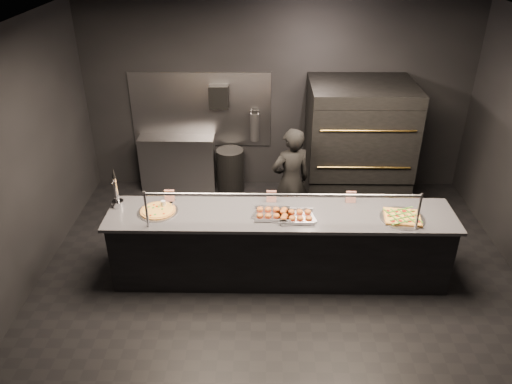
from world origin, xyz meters
TOP-DOWN VIEW (x-y plane):
  - room at (-0.02, 0.05)m, footprint 6.04×6.00m
  - service_counter at (0.00, -0.00)m, footprint 4.10×0.78m
  - pizza_oven at (1.20, 1.90)m, footprint 1.50×1.23m
  - prep_shelf at (-1.60, 2.32)m, footprint 1.20×0.35m
  - towel_dispenser at (-0.90, 2.39)m, footprint 0.30×0.20m
  - fire_extinguisher at (-0.35, 2.40)m, footprint 0.14×0.14m
  - beer_tap at (-1.95, 0.13)m, footprint 0.14×0.19m
  - round_pizza at (-1.45, 0.01)m, footprint 0.48×0.48m
  - slider_tray_a at (-0.10, -0.04)m, footprint 0.50×0.43m
  - slider_tray_b at (0.17, -0.10)m, footprint 0.48×0.39m
  - square_pizza at (1.40, -0.09)m, footprint 0.52×0.52m
  - condiment_jar at (-1.37, 0.11)m, footprint 0.15×0.06m
  - tent_cards at (-0.20, 0.28)m, footprint 2.33×0.04m
  - trash_bin at (-0.74, 2.22)m, footprint 0.44×0.44m
  - worker at (0.17, 1.07)m, footprint 0.67×0.56m

SIDE VIEW (x-z plane):
  - trash_bin at x=-0.74m, z-range 0.00..0.73m
  - prep_shelf at x=-1.60m, z-range 0.00..0.90m
  - service_counter at x=0.00m, z-range -0.22..1.15m
  - worker at x=0.17m, z-range 0.00..1.56m
  - round_pizza at x=-1.45m, z-range 0.92..0.95m
  - square_pizza at x=1.40m, z-range 0.92..0.96m
  - slider_tray_a at x=-0.10m, z-range 0.91..0.98m
  - slider_tray_b at x=0.17m, z-range 0.91..0.98m
  - condiment_jar at x=-1.37m, z-range 0.92..1.01m
  - pizza_oven at x=1.20m, z-range 0.01..1.92m
  - tent_cards at x=-0.20m, z-range 0.92..1.07m
  - fire_extinguisher at x=-0.35m, z-range 0.81..1.31m
  - beer_tap at x=-1.95m, z-range 0.81..1.33m
  - room at x=-0.02m, z-range 0.00..3.00m
  - towel_dispenser at x=-0.90m, z-range 1.38..1.73m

